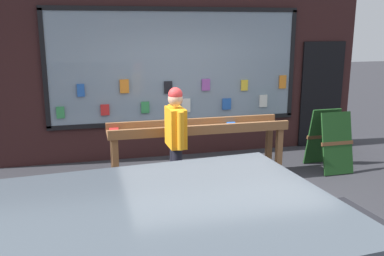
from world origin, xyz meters
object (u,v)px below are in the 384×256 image
at_px(display_table_main, 198,133).
at_px(sandwich_board_sign, 329,140).
at_px(small_dog, 148,184).
at_px(person_browsing, 176,135).

xyz_separation_m(display_table_main, sandwich_board_sign, (2.31, -0.03, -0.25)).
bearing_deg(small_dog, display_table_main, -73.39).
xyz_separation_m(small_dog, sandwich_board_sign, (3.21, 0.71, 0.23)).
bearing_deg(sandwich_board_sign, person_browsing, -168.96).
relative_size(person_browsing, sandwich_board_sign, 1.57).
height_order(person_browsing, sandwich_board_sign, person_browsing).
relative_size(display_table_main, small_dog, 5.30).
bearing_deg(sandwich_board_sign, small_dog, -168.39).
bearing_deg(small_dog, sandwich_board_sign, -100.02).
bearing_deg(small_dog, person_browsing, -96.29).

